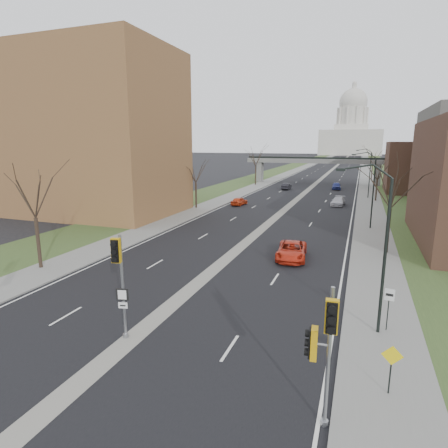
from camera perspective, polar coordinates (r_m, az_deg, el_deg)
The scene contains 29 objects.
ground at distance 19.69m, azimuth -15.80°, elevation -18.01°, with size 700.00×700.00×0.00m, color black.
road_surface at distance 164.19m, azimuth 16.61°, elevation 8.34°, with size 20.00×600.00×0.01m, color black.
median_strip at distance 164.19m, azimuth 16.61°, elevation 8.34°, with size 1.20×600.00×0.02m, color gray.
sidewalk_right at distance 163.87m, azimuth 20.84°, elevation 8.06°, with size 4.00×600.00×0.12m, color gray.
sidewalk_left at distance 165.38m, azimuth 12.42°, elevation 8.60°, with size 4.00×600.00×0.12m, color gray.
grass_verge_right at distance 164.04m, azimuth 22.95°, elevation 7.90°, with size 8.00×600.00×0.10m, color #2F451F.
grass_verge_left at distance 166.30m, azimuth 10.35°, elevation 8.70°, with size 8.00×600.00×0.10m, color #2F451F.
apartment_building at distance 56.78m, azimuth -20.29°, elevation 12.75°, with size 25.00×16.00×22.00m, color brown.
commercial_block_far at distance 84.51m, azimuth 28.22°, elevation 7.58°, with size 14.00×14.00×10.00m, color #4A2D22.
pedestrian_bridge at distance 94.27m, azimuth 13.91°, elevation 8.90°, with size 34.00×3.00×6.45m.
capitol at distance 333.85m, azimuth 18.82°, elevation 13.13°, with size 48.00×42.00×55.75m.
streetlight_near at distance 19.78m, azimuth 21.63°, elevation 3.19°, with size 2.61×0.20×8.70m.
streetlight_mid at distance 45.66m, azimuth 21.01°, elevation 7.91°, with size 2.61×0.20×8.70m.
streetlight_far at distance 71.63m, azimuth 20.84°, elevation 9.21°, with size 2.61×0.20×8.70m.
tree_left_a at distance 31.98m, azimuth -27.21°, elevation 5.27°, with size 7.20×7.20×9.40m.
tree_left_b at distance 56.74m, azimuth -4.35°, elevation 8.63°, with size 6.75×6.75×8.81m.
tree_left_c at distance 88.75m, azimuth 4.88°, elevation 10.44°, with size 7.65×7.65×9.99m.
tree_right_a at distance 35.80m, azimuth 24.33°, elevation 6.14°, with size 7.20×7.20×9.40m.
tree_right_b at distance 68.73m, azimuth 22.47°, elevation 8.04°, with size 6.30×6.30×8.22m.
tree_right_c at distance 108.64m, azimuth 21.81°, elevation 9.95°, with size 7.65×7.65×9.99m.
signal_pole_median at distance 18.94m, azimuth -15.69°, elevation -6.68°, with size 0.68×0.91×5.42m.
signal_pole_right at distance 13.38m, azimuth 14.96°, elevation -16.63°, with size 0.97×0.90×5.20m.
speed_limit_sign at distance 21.60m, azimuth 23.82°, elevation -10.80°, with size 0.49×0.10×2.30m.
warning_sign at distance 16.74m, azimuth 24.14°, elevation -18.71°, with size 0.81×0.06×2.06m.
car_left_near at distance 60.07m, azimuth 2.33°, elevation 3.51°, with size 1.55×3.84×1.31m, color red.
car_left_far at distance 81.52m, azimuth 9.50°, elevation 5.67°, with size 1.42×4.06×1.34m, color black.
car_right_near at distance 32.73m, azimuth 10.26°, elevation -4.00°, with size 2.40×5.21×1.45m, color red.
car_right_mid at distance 62.46m, azimuth 17.01°, elevation 3.34°, with size 1.90×4.67×1.36m, color #BBBCC4.
car_right_far at distance 84.17m, azimuth 16.76°, elevation 5.59°, with size 1.82×4.51×1.54m, color navy.
Camera 1 is at (10.40, -13.57, 9.77)m, focal length 30.00 mm.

